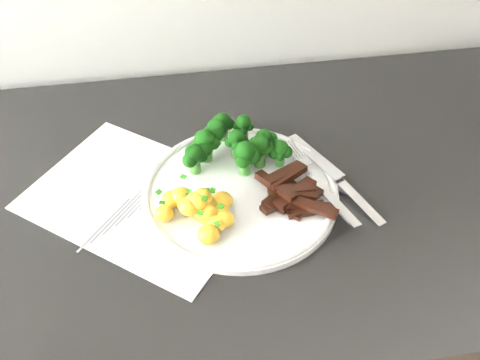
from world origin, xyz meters
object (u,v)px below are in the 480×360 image
Objects in this scene: recipe_paper at (142,198)px; plate at (240,192)px; broccoli at (236,143)px; knife at (345,189)px; beef_strips at (294,194)px; fork at (321,185)px; potatoes at (201,209)px; counter at (234,349)px.

plate reaches higher than recipe_paper.
plate is 0.07m from broccoli.
knife reaches higher than recipe_paper.
beef_strips is 0.04m from fork.
fork reaches higher than recipe_paper.
potatoes is at bearing -175.49° from beef_strips.
plate is 1.74× the size of broccoli.
recipe_paper is 0.24m from fork.
beef_strips is at bearing -12.11° from recipe_paper.
beef_strips is at bearing -22.50° from plate.
plate is 0.14m from knife.
recipe_paper is 0.27m from knife.
broccoli is at bearing 149.58° from knife.
plate is 0.07m from beef_strips.
plate is 0.11m from fork.
beef_strips is at bearing -55.65° from broccoli.
potatoes is at bearing -34.76° from recipe_paper.
knife is at bearing -3.86° from fork.
plate is at bearing -93.97° from broccoli.
plate is at bearing -46.95° from counter.
fork reaches higher than knife.
fork is at bearing 8.01° from potatoes.
recipe_paper is at bearing 167.89° from beef_strips.
knife is (0.14, -0.02, 0.00)m from plate.
broccoli is 0.13m from fork.
recipe_paper is at bearing 173.04° from fork.
potatoes is at bearing -120.69° from broccoli.
fork is (0.10, -0.08, -0.02)m from broccoli.
plate reaches higher than counter.
broccoli is at bearing 59.31° from potatoes.
beef_strips is 0.08m from knife.
broccoli reaches higher than plate.
recipe_paper is at bearing 145.24° from potatoes.
knife is at bearing -6.74° from plate.
knife is (0.20, 0.02, -0.02)m from potatoes.
counter is 0.46m from potatoes.
broccoli reaches higher than knife.
fork is at bearing 18.14° from beef_strips.
recipe_paper is 3.25× the size of beef_strips.
broccoli is at bearing 142.82° from fork.
broccoli is 0.12m from potatoes.
broccoli is at bearing 19.99° from recipe_paper.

